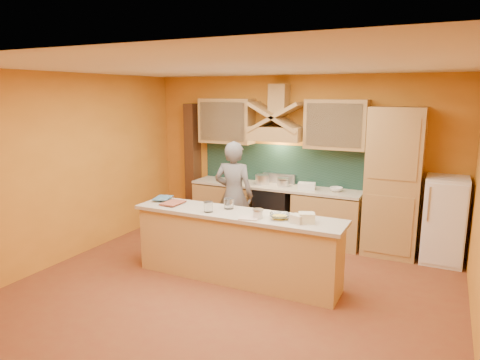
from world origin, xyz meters
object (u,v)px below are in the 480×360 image
at_px(person, 234,195).
at_px(mixing_bowl, 280,216).
at_px(stove, 274,211).
at_px(kitchen_scale, 258,214).
at_px(fridge, 444,220).

xyz_separation_m(person, mixing_bowl, (1.20, -1.10, 0.10)).
bearing_deg(stove, kitchen_scale, -74.64).
bearing_deg(fridge, kitchen_scale, -136.98).
bearing_deg(person, fridge, -173.05).
xyz_separation_m(fridge, person, (-3.08, -0.82, 0.23)).
bearing_deg(fridge, mixing_bowl, -134.56).
distance_m(fridge, mixing_bowl, 2.71).
xyz_separation_m(fridge, mixing_bowl, (-1.89, -1.92, 0.33)).
bearing_deg(kitchen_scale, fridge, 22.37).
height_order(fridge, kitchen_scale, fridge).
bearing_deg(fridge, stove, 180.00).
height_order(stove, mixing_bowl, mixing_bowl).
distance_m(fridge, kitchen_scale, 2.96).
relative_size(stove, kitchen_scale, 7.95).
distance_m(kitchen_scale, mixing_bowl, 0.28).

